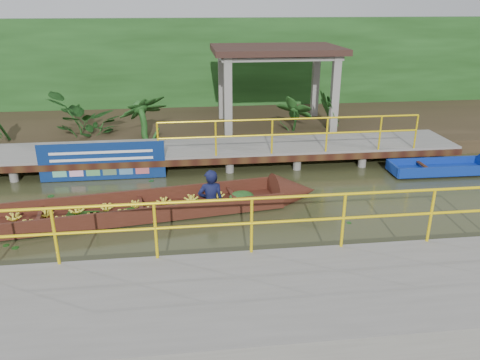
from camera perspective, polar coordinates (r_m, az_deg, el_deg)
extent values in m
plane|color=#31341A|center=(11.10, -5.01, -4.05)|extent=(80.00, 80.00, 0.00)
cube|color=#312718|center=(18.11, -5.97, 6.73)|extent=(30.00, 8.00, 0.45)
cube|color=slate|center=(14.19, -5.63, 3.80)|extent=(16.00, 2.00, 0.15)
cube|color=black|center=(13.26, -5.49, 2.19)|extent=(16.00, 0.12, 0.18)
cylinder|color=yellow|center=(13.32, 6.33, 7.42)|extent=(7.50, 0.05, 0.05)
cylinder|color=yellow|center=(13.43, 6.25, 5.56)|extent=(7.50, 0.05, 0.05)
cylinder|color=yellow|center=(13.45, 6.24, 5.35)|extent=(0.05, 0.05, 1.00)
cylinder|color=slate|center=(14.03, -22.04, 0.89)|extent=(0.24, 0.24, 0.55)
cylinder|color=slate|center=(15.49, -20.65, 2.93)|extent=(0.24, 0.24, 0.55)
cylinder|color=slate|center=(13.63, -13.92, 1.28)|extent=(0.24, 0.24, 0.55)
cylinder|color=slate|center=(15.13, -13.28, 3.33)|extent=(0.24, 0.24, 0.55)
cylinder|color=slate|center=(13.52, -5.49, 1.66)|extent=(0.24, 0.24, 0.55)
cylinder|color=slate|center=(15.03, -5.68, 3.69)|extent=(0.24, 0.24, 0.55)
cylinder|color=slate|center=(13.70, 2.90, 2.00)|extent=(0.24, 0.24, 0.55)
cylinder|color=slate|center=(15.20, 1.89, 3.98)|extent=(0.24, 0.24, 0.55)
cylinder|color=slate|center=(14.17, 10.91, 2.29)|extent=(0.24, 0.24, 0.55)
cylinder|color=slate|center=(15.62, 9.18, 4.19)|extent=(0.24, 0.24, 0.55)
cylinder|color=slate|center=(14.89, 18.27, 2.52)|extent=(0.24, 0.24, 0.55)
cylinder|color=slate|center=(16.28, 15.99, 4.33)|extent=(0.24, 0.24, 0.55)
cylinder|color=slate|center=(13.52, -5.49, 1.66)|extent=(0.24, 0.24, 0.55)
cube|color=slate|center=(7.43, 4.26, -15.37)|extent=(18.00, 2.40, 0.70)
cylinder|color=yellow|center=(7.74, 2.92, -2.21)|extent=(10.00, 0.05, 0.05)
cylinder|color=yellow|center=(7.93, 2.86, -5.20)|extent=(10.00, 0.05, 0.05)
cylinder|color=yellow|center=(7.95, 2.85, -5.52)|extent=(0.05, 0.05, 1.00)
cube|color=slate|center=(15.53, -1.46, 9.61)|extent=(0.25, 0.25, 2.80)
cube|color=slate|center=(16.26, 11.45, 9.74)|extent=(0.25, 0.25, 2.80)
cube|color=slate|center=(17.88, -2.22, 11.15)|extent=(0.25, 0.25, 2.80)
cube|color=slate|center=(18.52, 9.17, 11.25)|extent=(0.25, 0.25, 2.80)
cube|color=slate|center=(16.76, 4.43, 14.92)|extent=(4.00, 2.60, 0.12)
cube|color=#311D18|center=(16.74, 4.45, 15.60)|extent=(4.40, 3.00, 0.20)
cube|color=#173A12|center=(20.23, -6.34, 13.36)|extent=(30.00, 0.80, 4.00)
cube|color=#37190F|center=(11.21, -17.58, -4.40)|extent=(8.93, 2.40, 0.07)
cube|color=#37190F|center=(11.65, -17.61, -2.57)|extent=(8.77, 1.37, 0.38)
cube|color=#37190F|center=(10.64, -17.73, -4.90)|extent=(8.77, 1.37, 0.38)
cone|color=#37190F|center=(11.92, 6.64, -1.46)|extent=(1.25, 1.21, 1.06)
ellipsoid|color=#173A12|center=(11.49, 0.21, -2.08)|extent=(0.68, 0.57, 0.29)
imported|color=#0F1337|center=(11.04, -3.66, 1.23)|extent=(0.65, 0.45, 1.72)
cube|color=navy|center=(14.69, 23.08, 1.09)|extent=(2.83, 0.88, 0.09)
cube|color=navy|center=(15.00, 22.39, 2.06)|extent=(2.82, 0.09, 0.28)
cube|color=navy|center=(14.31, 23.93, 0.93)|extent=(2.82, 0.09, 0.28)
cube|color=navy|center=(14.02, 18.09, 1.35)|extent=(0.07, 0.85, 0.28)
cube|color=black|center=(14.42, 21.53, 1.60)|extent=(0.10, 0.85, 0.05)
cube|color=navy|center=(13.40, -16.44, 2.18)|extent=(3.41, 0.03, 1.07)
cube|color=white|center=(13.30, -16.57, 3.25)|extent=(2.77, 0.01, 0.07)
cube|color=white|center=(13.36, -16.49, 2.43)|extent=(2.77, 0.01, 0.07)
imported|color=#173A12|center=(16.77, -27.00, 6.62)|extent=(1.13, 1.13, 1.41)
imported|color=#173A12|center=(16.08, -18.57, 7.30)|extent=(1.13, 1.13, 1.41)
imported|color=#173A12|center=(15.80, -11.40, 7.75)|extent=(1.13, 1.13, 1.41)
imported|color=#173A12|center=(16.19, 6.70, 8.34)|extent=(1.13, 1.13, 1.41)
imported|color=#173A12|center=(16.60, 11.79, 8.36)|extent=(1.13, 1.13, 1.41)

